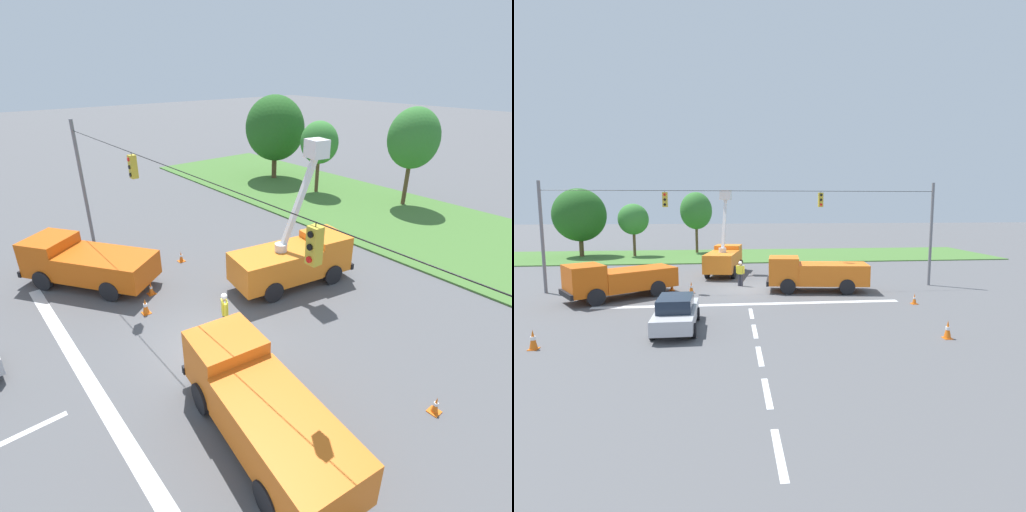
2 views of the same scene
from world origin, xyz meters
The scene contains 15 objects.
ground_plane centered at (0.00, 0.00, 0.00)m, with size 200.00×200.00×0.00m, color #565659.
grass_verge centered at (0.00, 18.00, 0.05)m, with size 56.00×12.00×0.10m, color #477533.
lane_markings centered at (0.00, -5.78, 0.00)m, with size 17.60×15.25×0.01m.
signal_gantry centered at (-0.02, 0.00, 4.25)m, with size 26.20×0.33×7.20m.
tree_far_west centered at (-17.28, 18.58, 4.62)m, with size 5.51×5.21×7.49m.
tree_west centered at (-11.57, 18.32, 4.14)m, with size 3.27×2.80×5.85m.
tree_centre centered at (-4.99, 21.05, 5.02)m, with size 3.72×3.51×7.22m.
utility_truck_bucket_lift centered at (-1.55, 5.96, 1.40)m, with size 3.24×6.34×6.91m.
utility_truck_support_near centered at (4.49, -1.15, 1.21)m, with size 6.83×3.05×2.27m.
utility_truck_support_far centered at (-7.88, -1.95, 1.17)m, with size 6.69×5.72×2.24m.
road_worker centered at (-0.37, 1.03, 1.00)m, with size 0.59×0.39×1.77m.
traffic_cone_mid_left centered at (-7.16, 2.82, 0.28)m, with size 0.36×0.36×0.60m.
traffic_cone_near_bucket centered at (-3.61, -0.93, 0.37)m, with size 0.36×0.36×0.75m.
traffic_cone_lane_edge_a centered at (-4.97, -0.03, 0.30)m, with size 0.36×0.36×0.63m.
traffic_cone_lane_edge_b centered at (7.24, 3.68, 0.27)m, with size 0.36×0.36×0.59m.
Camera 1 is at (10.83, -6.45, 9.86)m, focal length 28.00 mm.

